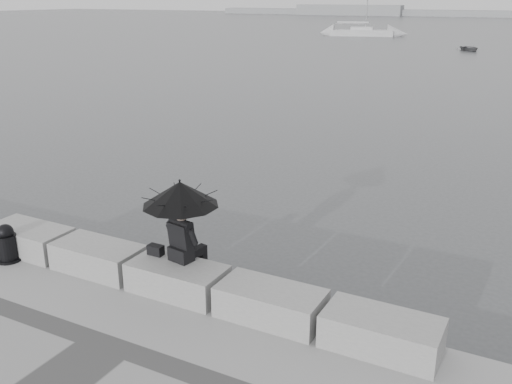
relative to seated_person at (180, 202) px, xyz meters
The scene contains 12 objects.
ground 2.03m from the seated_person, 82.64° to the left, with size 360.00×360.00×0.00m, color #414345.
stone_block_far_left 3.61m from the seated_person, behind, with size 1.60×0.80×0.50m, color gray.
stone_block_left 2.11m from the seated_person, behind, with size 1.60×0.80×0.50m, color gray.
stone_block_centre 1.29m from the seated_person, 81.93° to the right, with size 1.60×0.80×0.50m, color gray.
stone_block_right 2.16m from the seated_person, ahead, with size 1.60×0.80×0.50m, color gray.
stone_block_far_right 3.66m from the seated_person, ahead, with size 1.60×0.80×0.50m, color gray.
seated_person is the anchor object (origin of this frame).
bag 1.06m from the seated_person, behind, with size 0.27×0.15×0.17m, color black.
mooring_bollard 3.69m from the seated_person, 168.54° to the right, with size 0.46×0.46×0.72m.
distant_landmass 154.96m from the seated_person, 93.00° to the left, with size 180.00×8.00×2.80m.
sailboat_left 72.78m from the seated_person, 105.59° to the left, with size 8.68×4.33×12.90m.
dinghy 53.95m from the seated_person, 93.46° to the left, with size 2.82×1.19×0.48m, color slate.
Camera 1 is at (5.03, -7.22, 5.12)m, focal length 40.00 mm.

